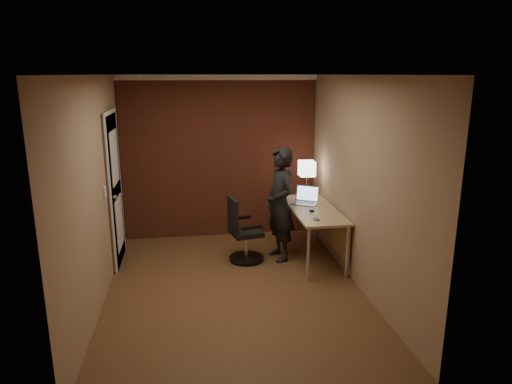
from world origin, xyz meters
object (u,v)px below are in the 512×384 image
at_px(laptop, 306,198).
at_px(mouse, 312,210).
at_px(desk_lamp, 307,169).
at_px(phone, 316,219).
at_px(person, 280,204).
at_px(desk, 318,217).
at_px(office_chair, 242,234).

distance_m(laptop, mouse, 0.42).
distance_m(desk_lamp, phone, 1.20).
bearing_deg(laptop, person, -152.50).
relative_size(desk, desk_lamp, 2.80).
xyz_separation_m(phone, office_chair, (-0.87, 0.54, -0.34)).
relative_size(laptop, phone, 3.62).
relative_size(desk_lamp, person, 0.34).
height_order(desk_lamp, laptop, desk_lamp).
bearing_deg(mouse, laptop, 97.60).
bearing_deg(phone, desk_lamp, 77.84).
bearing_deg(desk, office_chair, 176.75).
distance_m(mouse, phone, 0.36).
bearing_deg(laptop, office_chair, -166.31).
bearing_deg(person, mouse, 50.90).
relative_size(laptop, mouse, 4.16).
distance_m(desk, desk_lamp, 0.84).
height_order(desk, phone, phone).
xyz_separation_m(desk, laptop, (-0.11, 0.29, 0.19)).
xyz_separation_m(laptop, phone, (-0.07, -0.77, -0.06)).
bearing_deg(desk, person, 172.19).
relative_size(desk_lamp, mouse, 5.35).
bearing_deg(office_chair, laptop, 13.69).
xyz_separation_m(laptop, mouse, (-0.03, -0.41, -0.05)).
xyz_separation_m(desk_lamp, phone, (-0.16, -1.12, -0.41)).
xyz_separation_m(desk, desk_lamp, (-0.01, 0.64, 0.55)).
bearing_deg(laptop, phone, -95.01).
distance_m(mouse, person, 0.44).
relative_size(desk, office_chair, 1.70).
height_order(phone, office_chair, office_chair).
bearing_deg(mouse, office_chair, -179.86).
relative_size(desk, phone, 13.04).
distance_m(office_chair, person, 0.66).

